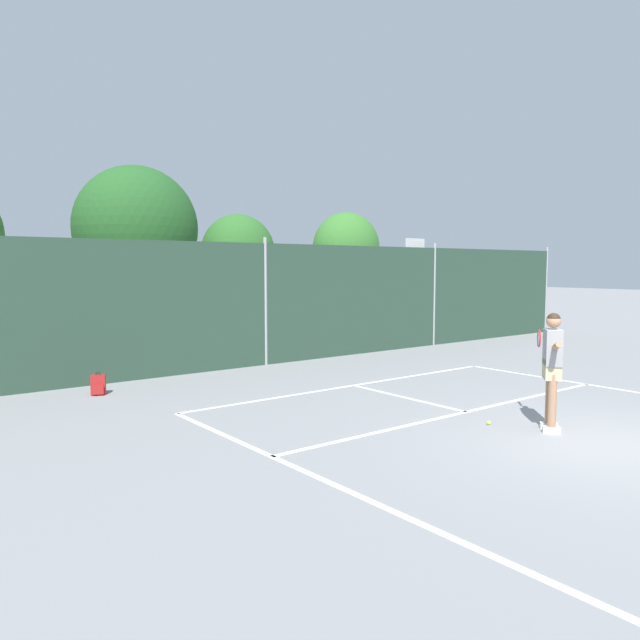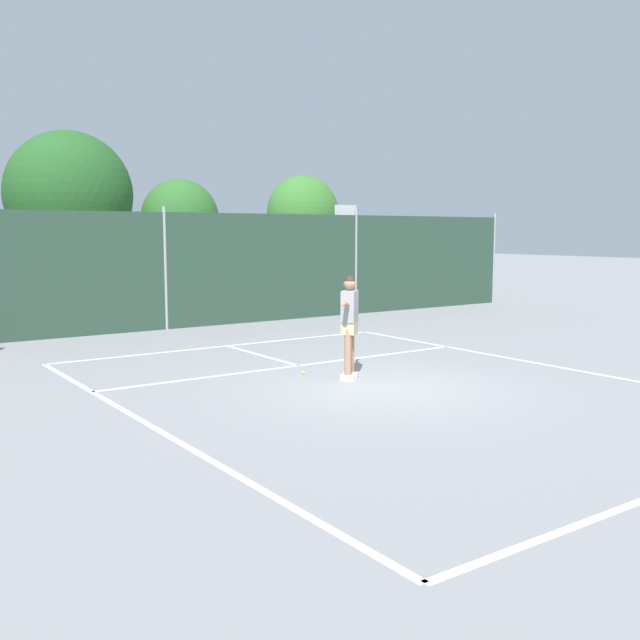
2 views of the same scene
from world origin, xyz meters
TOP-DOWN VIEW (x-y plane):
  - ground_plane at (0.00, 0.00)m, footprint 120.00×120.00m
  - court_markings at (0.00, 0.65)m, footprint 8.30×11.10m
  - chainlink_fence at (-0.00, 9.00)m, footprint 26.09×0.09m
  - basketball_hoop at (7.34, 10.69)m, footprint 0.90×0.67m
  - tennis_player at (0.06, 0.89)m, footprint 1.07×1.05m
  - tennis_ball at (-0.40, 1.70)m, footprint 0.07×0.07m

SIDE VIEW (x-z plane):
  - ground_plane at x=0.00m, z-range 0.00..0.00m
  - court_markings at x=0.00m, z-range 0.00..0.01m
  - tennis_ball at x=-0.40m, z-range 0.00..0.07m
  - tennis_player at x=0.06m, z-range 0.18..2.04m
  - chainlink_fence at x=0.00m, z-range -0.07..3.24m
  - basketball_hoop at x=7.34m, z-range 0.54..4.09m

